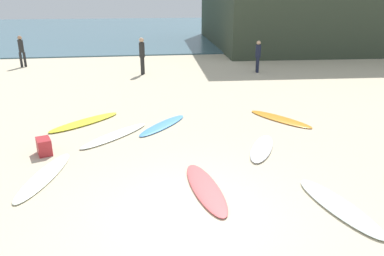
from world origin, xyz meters
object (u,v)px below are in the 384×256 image
at_px(surfboard_4, 44,176).
at_px(surfboard_8, 339,206).
at_px(surfboard_5, 85,122).
at_px(beachgoer_mid, 258,55).
at_px(surfboard_2, 206,188).
at_px(surfboard_6, 280,119).
at_px(surfboard_7, 115,135).
at_px(surfboard_1, 163,125).
at_px(beach_cooler, 44,146).
at_px(beachgoer_far, 21,50).
at_px(beachgoer_near, 142,54).
at_px(surfboard_0, 262,148).

xyz_separation_m(surfboard_4, surfboard_8, (5.95, -2.21, 0.01)).
bearing_deg(surfboard_5, beachgoer_mid, 89.43).
height_order(surfboard_2, surfboard_4, surfboard_2).
relative_size(surfboard_5, surfboard_6, 1.07).
bearing_deg(surfboard_5, surfboard_7, -5.07).
distance_m(surfboard_1, beach_cooler, 3.62).
bearing_deg(surfboard_2, surfboard_6, 45.85).
distance_m(surfboard_6, beachgoer_far, 15.67).
height_order(surfboard_2, beachgoer_near, beachgoer_near).
xyz_separation_m(surfboard_0, surfboard_6, (1.41, 2.31, -0.01)).
height_order(surfboard_0, surfboard_8, surfboard_0).
height_order(surfboard_7, surfboard_8, surfboard_8).
distance_m(surfboard_5, beach_cooler, 2.47).
bearing_deg(beach_cooler, surfboard_2, -33.02).
distance_m(surfboard_5, surfboard_8, 8.07).
distance_m(surfboard_4, beachgoer_far, 14.88).
bearing_deg(surfboard_2, surfboard_5, 116.35).
relative_size(surfboard_4, beachgoer_mid, 1.51).
bearing_deg(beachgoer_far, beachgoer_near, 137.56).
height_order(surfboard_1, beachgoer_far, beachgoer_far).
xyz_separation_m(surfboard_5, beachgoer_far, (-4.60, 10.56, 0.93)).
bearing_deg(beachgoer_mid, surfboard_1, -26.90).
bearing_deg(surfboard_7, beachgoer_far, -21.21).
bearing_deg(beachgoer_near, beachgoer_far, 85.10).
distance_m(surfboard_2, beachgoer_near, 12.37).
bearing_deg(beachgoer_mid, beachgoer_far, -96.38).
bearing_deg(surfboard_4, surfboard_0, 22.60).
bearing_deg(beach_cooler, surfboard_4, -78.83).
distance_m(beachgoer_mid, beachgoer_far, 13.12).
bearing_deg(beachgoer_mid, surfboard_8, -2.34).
bearing_deg(surfboard_8, surfboard_6, 68.94).
xyz_separation_m(surfboard_2, surfboard_4, (-3.53, 1.11, -0.00)).
distance_m(surfboard_7, beachgoer_mid, 11.05).
relative_size(surfboard_6, beachgoer_mid, 1.46).
relative_size(beachgoer_near, beach_cooler, 3.73).
xyz_separation_m(surfboard_4, surfboard_6, (6.82, 3.09, -0.00)).
height_order(surfboard_8, beachgoer_far, beachgoer_far).
xyz_separation_m(surfboard_6, beachgoer_near, (-4.30, 8.08, 1.02)).
relative_size(surfboard_4, surfboard_8, 1.09).
distance_m(surfboard_0, surfboard_7, 4.24).
height_order(surfboard_7, beachgoer_mid, beachgoer_mid).
bearing_deg(beachgoer_far, surfboard_6, 116.93).
xyz_separation_m(beachgoer_near, beachgoer_far, (-6.65, 3.09, -0.08)).
bearing_deg(surfboard_4, beachgoer_near, 91.61).
xyz_separation_m(surfboard_0, beachgoer_far, (-9.55, 13.48, 0.93)).
xyz_separation_m(surfboard_4, beach_cooler, (-0.27, 1.35, 0.18)).
bearing_deg(surfboard_0, beachgoer_mid, 100.15).
xyz_separation_m(surfboard_7, beachgoer_mid, (7.05, 8.46, 0.88)).
height_order(surfboard_5, surfboard_6, surfboard_5).
bearing_deg(beachgoer_mid, surfboard_6, -3.61).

